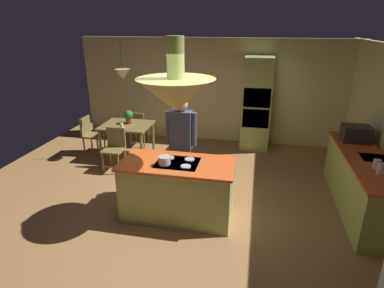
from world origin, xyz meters
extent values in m
plane|color=#9E7042|center=(0.00, 0.00, 0.00)|extent=(8.16, 8.16, 0.00)
cube|color=beige|center=(0.00, 3.45, 1.27)|extent=(6.80, 0.10, 2.55)
cube|color=#A8B259|center=(0.00, -0.20, 0.44)|extent=(1.67, 0.79, 0.88)
cube|color=#E05B23|center=(0.00, -0.20, 0.90)|extent=(1.73, 0.85, 0.04)
cube|color=black|center=(0.00, -0.20, 0.91)|extent=(0.64, 0.52, 0.01)
cylinder|color=#B2B2B7|center=(-0.16, -0.33, 0.93)|extent=(0.15, 0.15, 0.02)
cylinder|color=#B2B2B7|center=(0.16, -0.33, 0.93)|extent=(0.15, 0.15, 0.02)
cylinder|color=#B2B2B7|center=(-0.16, -0.07, 0.93)|extent=(0.15, 0.15, 0.02)
cylinder|color=#B2B2B7|center=(0.16, -0.07, 0.93)|extent=(0.15, 0.15, 0.02)
cube|color=#A8B259|center=(2.84, 0.60, 0.44)|extent=(0.62, 2.43, 0.88)
cube|color=#E05B23|center=(2.84, 0.60, 0.90)|extent=(0.66, 2.47, 0.04)
cube|color=#B2B2B7|center=(3.00, 0.60, 0.84)|extent=(0.48, 0.36, 0.16)
cube|color=#A8B259|center=(1.10, 3.05, 1.08)|extent=(0.66, 0.62, 2.17)
cube|color=black|center=(1.10, 2.76, 1.30)|extent=(0.60, 0.04, 0.44)
cube|color=black|center=(1.10, 2.76, 0.82)|extent=(0.60, 0.04, 0.44)
cube|color=olive|center=(-1.70, 1.90, 0.74)|extent=(1.07, 0.90, 0.04)
cylinder|color=olive|center=(-2.18, 1.51, 0.36)|extent=(0.06, 0.06, 0.72)
cylinder|color=olive|center=(-1.22, 1.51, 0.36)|extent=(0.06, 0.06, 0.72)
cylinder|color=olive|center=(-2.18, 2.29, 0.36)|extent=(0.06, 0.06, 0.72)
cylinder|color=olive|center=(-1.22, 2.29, 0.36)|extent=(0.06, 0.06, 0.72)
cylinder|color=tan|center=(-0.20, 0.50, 0.43)|extent=(0.14, 0.14, 0.86)
cylinder|color=tan|center=(-0.02, 0.50, 0.43)|extent=(0.14, 0.14, 0.86)
cube|color=#3F4C66|center=(-0.11, 0.50, 1.19)|extent=(0.36, 0.22, 0.66)
cylinder|color=#3F4C66|center=(-0.33, 0.50, 1.23)|extent=(0.09, 0.09, 0.56)
cylinder|color=#3F4C66|center=(0.11, 0.50, 1.23)|extent=(0.09, 0.09, 0.56)
sphere|color=tan|center=(-0.11, 0.50, 1.63)|extent=(0.23, 0.23, 0.23)
cone|color=#A8B259|center=(0.00, -0.20, 1.94)|extent=(1.10, 1.10, 0.45)
cylinder|color=#A8B259|center=(0.00, -0.20, 2.44)|extent=(0.24, 0.24, 0.55)
cone|color=beige|center=(-1.70, 1.90, 1.86)|extent=(0.32, 0.32, 0.22)
cylinder|color=black|center=(-1.70, 1.90, 2.27)|extent=(0.01, 0.01, 0.60)
cube|color=olive|center=(-1.70, 1.15, 0.44)|extent=(0.40, 0.40, 0.04)
cube|color=olive|center=(-1.70, 1.33, 0.66)|extent=(0.40, 0.04, 0.42)
cylinder|color=olive|center=(-1.87, 0.98, 0.21)|extent=(0.04, 0.04, 0.43)
cylinder|color=olive|center=(-1.53, 0.98, 0.21)|extent=(0.04, 0.04, 0.43)
cylinder|color=olive|center=(-1.87, 1.32, 0.21)|extent=(0.04, 0.04, 0.43)
cylinder|color=olive|center=(-1.53, 1.32, 0.21)|extent=(0.04, 0.04, 0.43)
cube|color=olive|center=(-1.70, 2.65, 0.44)|extent=(0.40, 0.40, 0.04)
cube|color=olive|center=(-1.70, 2.47, 0.66)|extent=(0.40, 0.04, 0.42)
cylinder|color=olive|center=(-1.53, 2.82, 0.21)|extent=(0.04, 0.04, 0.43)
cylinder|color=olive|center=(-1.87, 2.82, 0.21)|extent=(0.04, 0.04, 0.43)
cylinder|color=olive|center=(-1.53, 2.48, 0.21)|extent=(0.04, 0.04, 0.43)
cylinder|color=olive|center=(-1.87, 2.48, 0.21)|extent=(0.04, 0.04, 0.43)
cube|color=olive|center=(-2.54, 1.90, 0.44)|extent=(0.40, 0.40, 0.04)
cube|color=olive|center=(-2.72, 1.90, 0.66)|extent=(0.04, 0.40, 0.42)
cylinder|color=olive|center=(-2.37, 1.73, 0.21)|extent=(0.04, 0.04, 0.43)
cylinder|color=olive|center=(-2.37, 2.07, 0.21)|extent=(0.04, 0.04, 0.43)
cylinder|color=olive|center=(-2.71, 1.73, 0.21)|extent=(0.04, 0.04, 0.43)
cylinder|color=olive|center=(-2.71, 2.07, 0.21)|extent=(0.04, 0.04, 0.43)
cylinder|color=#99382D|center=(-1.67, 1.99, 0.82)|extent=(0.14, 0.14, 0.12)
sphere|color=#2D722D|center=(-1.67, 1.99, 0.96)|extent=(0.20, 0.20, 0.20)
cylinder|color=white|center=(-1.71, 1.68, 0.81)|extent=(0.07, 0.07, 0.09)
cylinder|color=silver|center=(2.84, -0.01, 1.00)|extent=(0.11, 0.11, 0.16)
cylinder|color=silver|center=(2.84, 0.17, 0.99)|extent=(0.10, 0.10, 0.14)
cube|color=#232326|center=(2.84, 1.33, 1.06)|extent=(0.46, 0.36, 0.28)
cylinder|color=#B2B2B7|center=(-0.16, -0.33, 1.00)|extent=(0.18, 0.18, 0.12)
camera|label=1|loc=(1.09, -4.38, 2.88)|focal=29.64mm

